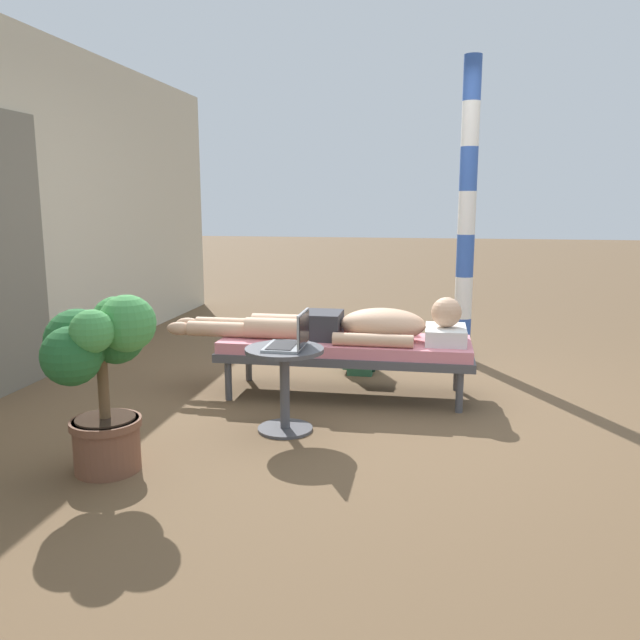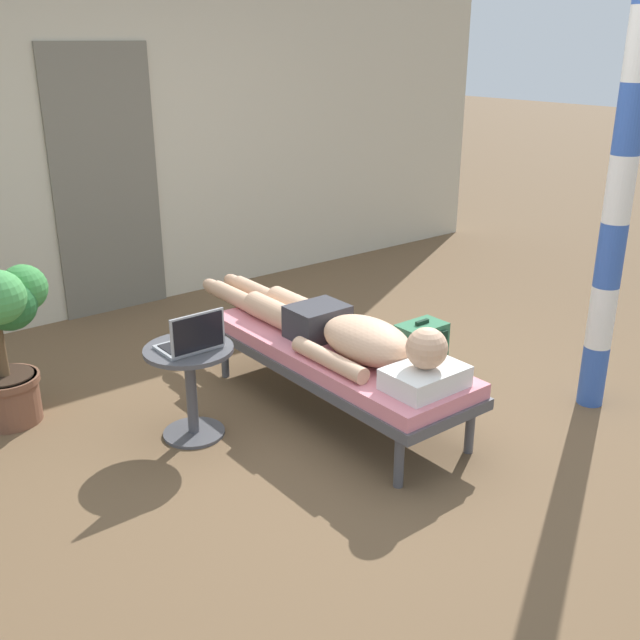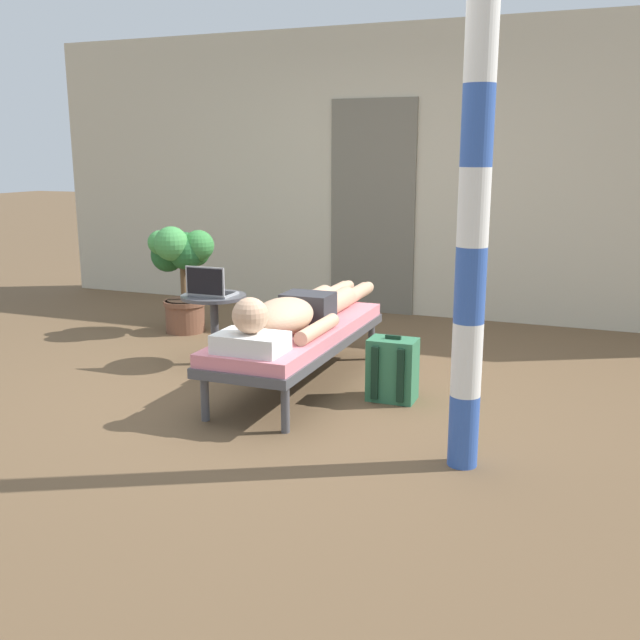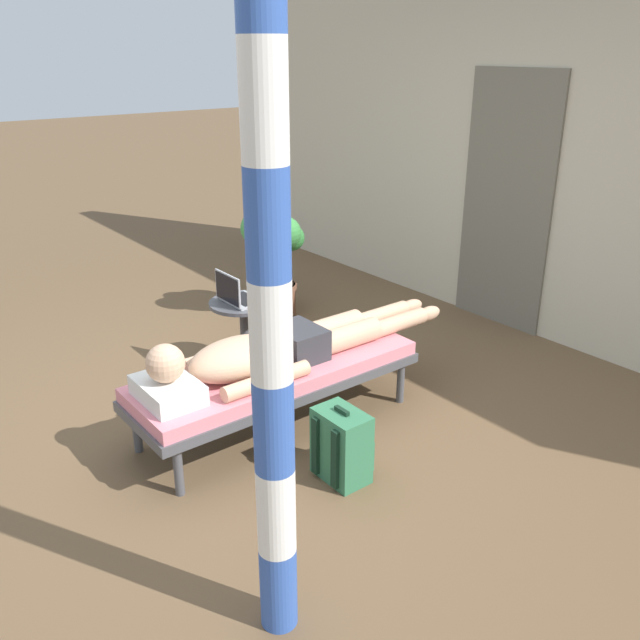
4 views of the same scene
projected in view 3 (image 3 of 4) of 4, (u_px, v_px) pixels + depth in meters
The scene contains 10 objects.
ground_plane at pixel (270, 389), 4.89m from camera, with size 40.00×40.00×0.00m, color brown.
house_wall_back at pixel (403, 173), 6.97m from camera, with size 7.60×0.20×2.70m, color beige.
house_door_panel at pixel (373, 208), 7.04m from camera, with size 0.84×0.03×2.04m, color #6D6759.
lounge_chair at pixel (299, 336), 4.87m from camera, with size 0.62×1.81×0.42m.
person_reclining at pixel (297, 312), 4.81m from camera, with size 0.53×2.17×0.32m.
side_table at pixel (214, 317), 5.40m from camera, with size 0.48×0.48×0.52m.
laptop at pixel (210, 288), 5.30m from camera, with size 0.31×0.24×0.23m.
backpack at pixel (393, 370), 4.64m from camera, with size 0.30×0.26×0.42m.
potted_plant at pixel (182, 263), 6.33m from camera, with size 0.63×0.56×0.94m.
porch_post at pixel (474, 207), 3.42m from camera, with size 0.15×0.15×2.59m.
Camera 3 is at (2.02, -4.22, 1.54)m, focal length 41.05 mm.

